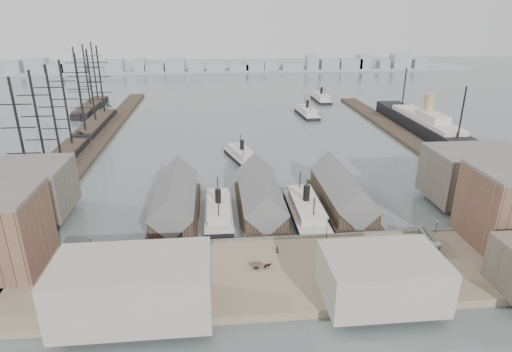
{
  "coord_description": "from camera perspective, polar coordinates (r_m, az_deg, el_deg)",
  "views": [
    {
      "loc": [
        -13.06,
        -103.43,
        58.56
      ],
      "look_at": [
        0.0,
        30.0,
        6.0
      ],
      "focal_mm": 30.0,
      "sensor_mm": 36.0,
      "label": 1
    }
  ],
  "objects": [
    {
      "name": "seawall",
      "position": [
        114.53,
        1.74,
        -8.69
      ],
      "size": [
        180.0,
        1.2,
        2.3
      ],
      "primitive_type": "cube",
      "color": "#59544C",
      "rests_on": "ground"
    },
    {
      "name": "pedestrian_3",
      "position": [
        98.12,
        -8.12,
        -13.44
      ],
      "size": [
        0.71,
        1.08,
        1.7
      ],
      "primitive_type": "imported",
      "rotation": [
        0.0,
        0.0,
        4.39
      ],
      "color": "black",
      "rests_on": "quay"
    },
    {
      "name": "warehouse_west_back",
      "position": [
        142.99,
        -28.64,
        -1.62
      ],
      "size": [
        26.0,
        20.0,
        14.0
      ],
      "primitive_type": "cube",
      "color": "#60564C",
      "rests_on": "west_land"
    },
    {
      "name": "pedestrian_8",
      "position": [
        115.47,
        20.64,
        -8.94
      ],
      "size": [
        1.13,
        0.8,
        1.77
      ],
      "primitive_type": "imported",
      "rotation": [
        0.0,
        0.0,
        3.53
      ],
      "color": "black",
      "rests_on": "quay"
    },
    {
      "name": "pedestrian_2",
      "position": [
        108.87,
        -6.84,
        -9.57
      ],
      "size": [
        1.04,
        0.61,
        1.6
      ],
      "primitive_type": "imported",
      "rotation": [
        0.0,
        0.0,
        0.01
      ],
      "color": "black",
      "rests_on": "quay"
    },
    {
      "name": "ferry_shed_east",
      "position": [
        137.51,
        11.4,
        -2.13
      ],
      "size": [
        14.0,
        42.0,
        12.6
      ],
      "color": "#2D231C",
      "rests_on": "ground"
    },
    {
      "name": "sailing_ship_mid",
      "position": [
        240.42,
        -20.53,
        6.65
      ],
      "size": [
        9.75,
        56.35,
        40.1
      ],
      "color": "black",
      "rests_on": "ground"
    },
    {
      "name": "ocean_steamer",
      "position": [
        231.77,
        21.69,
        6.35
      ],
      "size": [
        13.69,
        100.03,
        20.01
      ],
      "color": "black",
      "rests_on": "ground"
    },
    {
      "name": "lamp_post_far_e",
      "position": [
        124.78,
        22.95,
        -6.0
      ],
      "size": [
        0.44,
        0.44,
        3.92
      ],
      "color": "black",
      "rests_on": "quay"
    },
    {
      "name": "ferry_open_near",
      "position": [
        176.38,
        -1.86,
        2.75
      ],
      "size": [
        14.86,
        26.99,
        9.23
      ],
      "rotation": [
        0.0,
        0.0,
        0.29
      ],
      "color": "black",
      "rests_on": "ground"
    },
    {
      "name": "tram",
      "position": [
        118.13,
        22.01,
        -7.97
      ],
      "size": [
        3.39,
        9.68,
        3.37
      ],
      "rotation": [
        0.0,
        0.0,
        -0.1
      ],
      "color": "black",
      "rests_on": "quay"
    },
    {
      "name": "lamp_post_far_w",
      "position": [
        114.98,
        -21.21,
        -8.12
      ],
      "size": [
        0.44,
        0.44,
        3.92
      ],
      "color": "black",
      "rests_on": "quay"
    },
    {
      "name": "ferry_docked_east",
      "position": [
        129.05,
        6.65,
        -4.47
      ],
      "size": [
        9.16,
        30.52,
        10.9
      ],
      "color": "black",
      "rests_on": "ground"
    },
    {
      "name": "ferry_shed_center",
      "position": [
        132.49,
        0.55,
        -2.61
      ],
      "size": [
        14.0,
        42.0,
        12.6
      ],
      "color": "#2D231C",
      "rests_on": "ground"
    },
    {
      "name": "horse_cart_left",
      "position": [
        108.71,
        -23.11,
        -11.35
      ],
      "size": [
        4.81,
        3.5,
        1.73
      ],
      "rotation": [
        0.0,
        0.0,
        1.08
      ],
      "color": "black",
      "rests_on": "quay"
    },
    {
      "name": "ground",
      "position": [
        119.58,
        1.41,
        -7.92
      ],
      "size": [
        900.0,
        900.0,
        0.0
      ],
      "primitive_type": "plane",
      "color": "#4D5958",
      "rests_on": "ground"
    },
    {
      "name": "lamp_post_near_e",
      "position": [
        113.96,
        9.43,
        -7.11
      ],
      "size": [
        0.44,
        0.44,
        3.92
      ],
      "color": "black",
      "rests_on": "quay"
    },
    {
      "name": "pedestrian_5",
      "position": [
        103.46,
        9.62,
        -11.51
      ],
      "size": [
        0.76,
        0.67,
        1.71
      ],
      "primitive_type": "imported",
      "rotation": [
        0.0,
        0.0,
        3.57
      ],
      "color": "black",
      "rests_on": "quay"
    },
    {
      "name": "pedestrian_6",
      "position": [
        113.91,
        15.77,
        -8.81
      ],
      "size": [
        0.95,
        0.87,
        1.57
      ],
      "primitive_type": "imported",
      "rotation": [
        0.0,
        0.0,
        5.83
      ],
      "color": "black",
      "rests_on": "quay"
    },
    {
      "name": "pedestrian_1",
      "position": [
        104.98,
        -18.9,
        -11.93
      ],
      "size": [
        0.85,
        0.99,
        1.77
      ],
      "primitive_type": "imported",
      "rotation": [
        0.0,
        0.0,
        4.47
      ],
      "color": "black",
      "rests_on": "quay"
    },
    {
      "name": "horse_cart_center",
      "position": [
        101.73,
        1.01,
        -11.86
      ],
      "size": [
        4.89,
        2.12,
        1.45
      ],
      "rotation": [
        0.0,
        0.0,
        1.78
      ],
      "color": "black",
      "rests_on": "quay"
    },
    {
      "name": "pedestrian_0",
      "position": [
        109.13,
        -20.69,
        -10.88
      ],
      "size": [
        0.68,
        0.71,
        1.57
      ],
      "primitive_type": "imported",
      "rotation": [
        0.0,
        0.0,
        5.37
      ],
      "color": "black",
      "rests_on": "quay"
    },
    {
      "name": "lamp_post_near_w",
      "position": [
        110.47,
        -5.94,
        -7.89
      ],
      "size": [
        0.44,
        0.44,
        3.92
      ],
      "color": "black",
      "rests_on": "quay"
    },
    {
      "name": "ferry_open_far",
      "position": [
        297.13,
        8.68,
        10.26
      ],
      "size": [
        8.91,
        28.22,
        10.03
      ],
      "rotation": [
        0.0,
        0.0,
        0.02
      ],
      "color": "black",
      "rests_on": "ground"
    },
    {
      "name": "sailing_ship_near",
      "position": [
        181.68,
        -25.27,
        1.45
      ],
      "size": [
        9.58,
        66.01,
        39.39
      ],
      "color": "black",
      "rests_on": "ground"
    },
    {
      "name": "street_bldg_west",
      "position": [
        89.14,
        -15.99,
        -14.11
      ],
      "size": [
        30.0,
        16.0,
        12.0
      ],
      "primitive_type": "cube",
      "color": "gray",
      "rests_on": "quay"
    },
    {
      "name": "far_shore",
      "position": [
        441.11,
        -4.25,
        14.23
      ],
      "size": [
        500.0,
        40.0,
        15.72
      ],
      "color": "gray",
      "rests_on": "ground"
    },
    {
      "name": "east_wharf",
      "position": [
        221.46,
        18.99,
        5.11
      ],
      "size": [
        10.0,
        180.0,
        1.6
      ],
      "primitive_type": "cube",
      "color": "#2D231C",
      "rests_on": "ground"
    },
    {
      "name": "street_bldg_center",
      "position": [
        94.1,
        16.42,
        -12.82
      ],
      "size": [
        24.0,
        16.0,
        10.0
      ],
      "primitive_type": "cube",
      "color": "gray",
      "rests_on": "quay"
    },
    {
      "name": "sailing_ship_far",
      "position": [
        284.8,
        -21.17,
        8.7
      ],
      "size": [
        9.57,
        53.14,
        39.32
      ],
      "color": "black",
      "rests_on": "ground"
    },
    {
      "name": "horse_cart_right",
      "position": [
        102.69,
        17.05,
        -12.57
      ],
      "size": [
        4.77,
        2.74,
        1.49
      ],
      "rotation": [
        0.0,
        0.0,
        1.28
      ],
      "color": "black",
      "rests_on": "quay"
    },
    {
      "name": "west_wharf",
      "position": [
        218.5,
        -20.01,
        4.77
      ],
      "size": [
        10.0,
        220.0,
        1.6
      ],
      "primitive_type": "cube",
      "color": "#2D231C",
      "rests_on": "ground"
    },
    {
      "name": "quay",
      "position": [
        102.2,
        2.8,
        -12.9
      ],
      "size": [
        180.0,
        30.0,
        2.0
      ],
      "primitive_type": "cube",
      "color": "#7A6952",
      "rests_on": "ground"
    },
    {
      "name": "ferry_shed_west",
      "position": [
        132.48,
        -10.72,
        -3.01
      ],
      "size": [
        14.0,
        42.0,
        12.6
      ],
      "color": "#2D231C",
      "rests_on": "ground"
    },
    {
      "name": "pedestrian_4",
      "position": [
        107.63,
        2.86,
        -9.76
      ],
      "size": [
        1.05,
        0.93,
        1.81
      ],
      "primitive_type": "imported",
      "rotation": [
        0.0,
        0.0,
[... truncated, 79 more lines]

